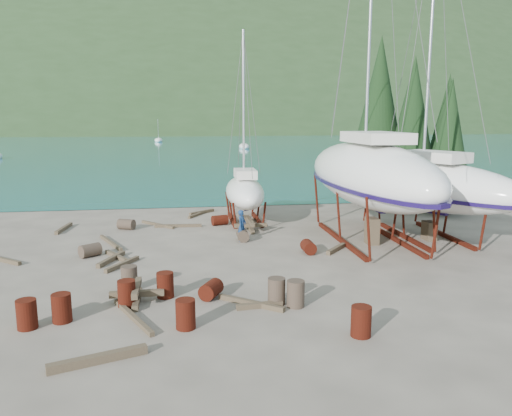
{
  "coord_description": "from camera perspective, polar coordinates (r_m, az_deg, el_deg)",
  "views": [
    {
      "loc": [
        -2.4,
        -18.96,
        6.1
      ],
      "look_at": [
        0.89,
        3.0,
        2.06
      ],
      "focal_mm": 35.0,
      "sensor_mm": 36.0,
      "label": 1
    }
  ],
  "objects": [
    {
      "name": "ground",
      "position": [
        20.06,
        -1.25,
        -7.38
      ],
      "size": [
        600.0,
        600.0,
        0.0
      ],
      "primitive_type": "plane",
      "color": "#5C5348",
      "rests_on": "ground"
    },
    {
      "name": "bay_water",
      "position": [
        334.03,
        -8.2,
        9.16
      ],
      "size": [
        700.0,
        700.0,
        0.0
      ],
      "primitive_type": "plane",
      "color": "#1B6D88",
      "rests_on": "ground"
    },
    {
      "name": "far_hill",
      "position": [
        339.03,
        -8.2,
        9.18
      ],
      "size": [
        800.0,
        360.0,
        110.0
      ],
      "primitive_type": "ellipsoid",
      "color": "#23381C",
      "rests_on": "ground"
    },
    {
      "name": "far_house_left",
      "position": [
        216.78,
        -24.2,
        8.58
      ],
      "size": [
        6.6,
        5.6,
        5.6
      ],
      "color": "beige",
      "rests_on": "ground"
    },
    {
      "name": "far_house_center",
      "position": [
        209.73,
        -13.49,
        9.17
      ],
      "size": [
        6.6,
        5.6,
        5.6
      ],
      "color": "beige",
      "rests_on": "ground"
    },
    {
      "name": "far_house_right",
      "position": [
        211.48,
        0.31,
        9.45
      ],
      "size": [
        6.6,
        5.6,
        5.6
      ],
      "color": "beige",
      "rests_on": "ground"
    },
    {
      "name": "cypress_near_right",
      "position": [
        34.36,
        17.43,
        9.34
      ],
      "size": [
        3.6,
        3.6,
        10.0
      ],
      "color": "black",
      "rests_on": "ground"
    },
    {
      "name": "cypress_mid_right",
      "position": [
        33.3,
        21.19,
        7.6
      ],
      "size": [
        3.06,
        3.06,
        8.5
      ],
      "color": "black",
      "rests_on": "ground"
    },
    {
      "name": "cypress_back_left",
      "position": [
        35.59,
        13.87,
        10.93
      ],
      "size": [
        4.14,
        4.14,
        11.5
      ],
      "color": "black",
      "rests_on": "ground"
    },
    {
      "name": "cypress_far_right",
      "position": [
        36.64,
        20.96,
        8.25
      ],
      "size": [
        3.24,
        3.24,
        9.0
      ],
      "color": "black",
      "rests_on": "ground"
    },
    {
      "name": "moored_boat_mid",
      "position": [
        99.9,
        -1.37,
        7.03
      ],
      "size": [
        2.0,
        5.0,
        6.05
      ],
      "color": "white",
      "rests_on": "ground"
    },
    {
      "name": "moored_boat_far",
      "position": [
        129.21,
        -11.08,
        7.59
      ],
      "size": [
        2.0,
        5.0,
        6.05
      ],
      "color": "white",
      "rests_on": "ground"
    },
    {
      "name": "large_sailboat_near",
      "position": [
        25.12,
        12.82,
        3.88
      ],
      "size": [
        4.22,
        13.5,
        21.11
      ],
      "rotation": [
        0.0,
        0.0,
        0.02
      ],
      "color": "white",
      "rests_on": "ground"
    },
    {
      "name": "large_sailboat_far",
      "position": [
        26.67,
        18.97,
        2.54
      ],
      "size": [
        7.29,
        10.94,
        16.82
      ],
      "rotation": [
        0.0,
        0.0,
        0.44
      ],
      "color": "white",
      "rests_on": "ground"
    },
    {
      "name": "small_sailboat_shore",
      "position": [
        29.31,
        -1.31,
        1.9
      ],
      "size": [
        2.31,
        6.9,
        10.97
      ],
      "rotation": [
        0.0,
        0.0,
        -0.02
      ],
      "color": "white",
      "rests_on": "ground"
    },
    {
      "name": "worker",
      "position": [
        24.87,
        -1.62,
        -2.02
      ],
      "size": [
        0.62,
        0.69,
        1.57
      ],
      "primitive_type": "imported",
      "rotation": [
        0.0,
        0.0,
        1.01
      ],
      "color": "navy",
      "rests_on": "ground"
    },
    {
      "name": "drum_0",
      "position": [
        16.31,
        -24.73,
        -10.97
      ],
      "size": [
        0.58,
        0.58,
        0.88
      ],
      "primitive_type": "cylinder",
      "color": "#57170E",
      "rests_on": "ground"
    },
    {
      "name": "drum_3",
      "position": [
        15.03,
        -8.05,
        -11.91
      ],
      "size": [
        0.58,
        0.58,
        0.88
      ],
      "primitive_type": "cylinder",
      "color": "#57170E",
      "rests_on": "ground"
    },
    {
      "name": "drum_4",
      "position": [
        28.68,
        -4.16,
        -1.4
      ],
      "size": [
        1.0,
        0.78,
        0.58
      ],
      "primitive_type": "cylinder",
      "rotation": [
        1.57,
        0.0,
        1.83
      ],
      "color": "#57170E",
      "rests_on": "ground"
    },
    {
      "name": "drum_5",
      "position": [
        16.53,
        4.55,
        -9.73
      ],
      "size": [
        0.58,
        0.58,
        0.88
      ],
      "primitive_type": "cylinder",
      "color": "#2D2823",
      "rests_on": "ground"
    },
    {
      "name": "drum_6",
      "position": [
        22.87,
        6.01,
        -4.45
      ],
      "size": [
        0.58,
        0.88,
        0.58
      ],
      "primitive_type": "cylinder",
      "rotation": [
        1.57,
        0.0,
        -0.0
      ],
      "color": "#57170E",
      "rests_on": "ground"
    },
    {
      "name": "drum_7",
      "position": [
        14.7,
        11.92,
        -12.55
      ],
      "size": [
        0.58,
        0.58,
        0.88
      ],
      "primitive_type": "cylinder",
      "color": "#57170E",
      "rests_on": "ground"
    },
    {
      "name": "drum_9",
      "position": [
        28.42,
        -14.6,
        -1.81
      ],
      "size": [
        1.04,
        0.89,
        0.58
      ],
      "primitive_type": "cylinder",
      "rotation": [
        1.57,
        0.0,
        1.14
      ],
      "color": "#2D2823",
      "rests_on": "ground"
    },
    {
      "name": "drum_10",
      "position": [
        16.41,
        -21.33,
        -10.59
      ],
      "size": [
        0.58,
        0.58,
        0.88
      ],
      "primitive_type": "cylinder",
      "color": "#57170E",
      "rests_on": "ground"
    },
    {
      "name": "drum_11",
      "position": [
        25.03,
        -1.54,
        -3.11
      ],
      "size": [
        0.59,
        0.89,
        0.58
      ],
      "primitive_type": "cylinder",
      "rotation": [
        1.57,
        0.0,
        3.13
      ],
      "color": "#2D2823",
      "rests_on": "ground"
    },
    {
      "name": "drum_12",
      "position": [
        17.37,
        -5.16,
        -9.27
      ],
      "size": [
        0.92,
        1.05,
        0.58
      ],
      "primitive_type": "cylinder",
      "rotation": [
        1.57,
        0.0,
        2.66
      ],
      "color": "#57170E",
      "rests_on": "ground"
    },
    {
      "name": "drum_13",
      "position": [
        17.57,
        -10.34,
        -8.65
      ],
      "size": [
        0.58,
        0.58,
        0.88
      ],
      "primitive_type": "cylinder",
      "color": "#57170E",
      "rests_on": "ground"
    },
    {
      "name": "drum_14",
      "position": [
        17.02,
        -14.57,
        -9.44
      ],
      "size": [
        0.58,
        0.58,
        0.88
      ],
      "primitive_type": "cylinder",
      "color": "#57170E",
      "rests_on": "ground"
    },
    {
      "name": "drum_15",
      "position": [
        23.39,
        -18.43,
        -4.61
      ],
      "size": [
        1.05,
        1.0,
        0.58
      ],
      "primitive_type": "cylinder",
      "rotation": [
        1.57,
        0.0,
        2.24
      ],
      "color": "#2D2823",
      "rests_on": "ground"
    },
    {
      "name": "drum_16",
      "position": [
        18.55,
        -14.27,
        -7.77
      ],
      "size": [
        0.58,
        0.58,
        0.88
      ],
      "primitive_type": "cylinder",
      "color": "#2D2823",
      "rests_on": "ground"
    },
    {
      "name": "drum_17",
      "position": [
        16.74,
        2.36,
        -9.45
      ],
      "size": [
        0.58,
        0.58,
        0.88
      ],
      "primitive_type": "cylinder",
      "color": "#2D2823",
      "rests_on": "ground"
    },
    {
      "name": "timber_0",
      "position": [
        29.02,
        -11.18,
        -1.87
      ],
      "size": [
        1.92,
        2.13,
        0.14
      ],
      "primitive_type": "cube",
      "rotation": [
        0.0,
        0.0,
        0.73
      ],
      "color": "brown",
      "rests_on": "ground"
    },
    {
      "name": "timber_1",
      "position": [
        23.48,
        9.15,
        -4.63
      ],
      "size": [
        1.34,
        1.53,
        0.19
      ],
      "primitive_type": "cube",
      "rotation": [
        0.0,
        0.0,
        2.43
      ],
      "color": "brown",
      "rests_on": "ground"
    },
    {
      "name": "timber_2",
      "position": [
        29.38,
        -21.11,
        -2.19
      ],
      "size": [
        0.45,
        2.37,
        0.19
      ],
      "primitive_type": "cube",
      "rotation": [
        0.0,
        0.0,
        3.03
      ],
      "color": "brown",
      "rests_on": "ground"
    },
    {
      "name": "timber_3",
      "position": [
        16.11,
        -13.89,
        -11.96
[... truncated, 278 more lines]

